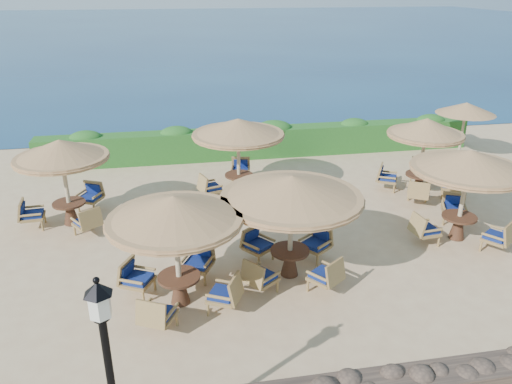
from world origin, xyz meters
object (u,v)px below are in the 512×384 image
at_px(cafe_set_0, 176,230).
at_px(cafe_set_4, 238,139).
at_px(extra_parasol, 466,108).
at_px(cafe_set_2, 467,174).
at_px(cafe_set_1, 291,203).
at_px(cafe_set_3, 63,165).
at_px(cafe_set_5, 424,145).

xyz_separation_m(cafe_set_0, cafe_set_4, (2.25, 6.07, 0.10)).
distance_m(extra_parasol, cafe_set_2, 7.19).
bearing_deg(extra_parasol, cafe_set_1, -140.95).
height_order(cafe_set_1, cafe_set_2, same).
bearing_deg(cafe_set_1, extra_parasol, 39.05).
bearing_deg(cafe_set_0, cafe_set_4, 69.66).
relative_size(extra_parasol, cafe_set_4, 0.78).
relative_size(cafe_set_3, cafe_set_4, 0.90).
xyz_separation_m(extra_parasol, cafe_set_1, (-8.85, -7.18, -0.21)).
relative_size(cafe_set_1, cafe_set_4, 1.11).
relative_size(cafe_set_1, cafe_set_2, 1.11).
xyz_separation_m(extra_parasol, cafe_set_2, (-3.70, -6.16, -0.20)).
bearing_deg(cafe_set_3, extra_parasol, 12.44).
height_order(cafe_set_2, cafe_set_4, same).
xyz_separation_m(cafe_set_2, cafe_set_3, (-10.97, 2.92, -0.08)).
height_order(cafe_set_1, cafe_set_3, same).
relative_size(cafe_set_0, cafe_set_2, 0.96).
bearing_deg(cafe_set_5, cafe_set_2, -98.28).
bearing_deg(cafe_set_0, extra_parasol, 34.24).
height_order(cafe_set_0, cafe_set_1, same).
distance_m(cafe_set_0, cafe_set_5, 9.75).
bearing_deg(cafe_set_0, cafe_set_5, 30.92).
distance_m(cafe_set_1, cafe_set_5, 7.09).
bearing_deg(cafe_set_5, cafe_set_4, 170.20).
distance_m(extra_parasol, cafe_set_4, 9.51).
bearing_deg(cafe_set_3, cafe_set_4, 14.88).
height_order(cafe_set_0, cafe_set_4, same).
relative_size(cafe_set_2, cafe_set_3, 1.12).
bearing_deg(cafe_set_3, cafe_set_2, -14.92).
bearing_deg(cafe_set_3, cafe_set_1, -34.13).
bearing_deg(cafe_set_1, cafe_set_4, 95.14).
xyz_separation_m(cafe_set_4, cafe_set_5, (6.11, -1.06, -0.23)).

